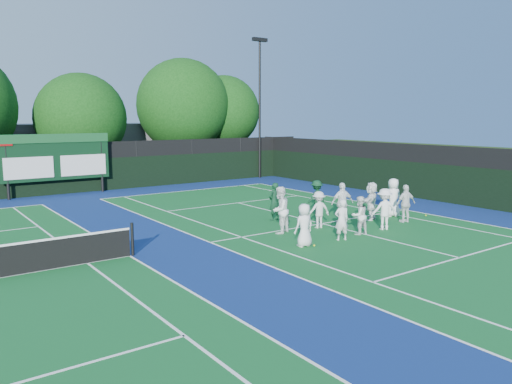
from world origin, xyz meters
TOP-DOWN VIEW (x-y plane):
  - ground at (0.00, 0.00)m, footprint 120.00×120.00m
  - court_apron at (-6.00, 1.00)m, footprint 34.00×32.00m
  - near_court at (0.00, 1.00)m, footprint 11.05×23.85m
  - back_fence at (-6.00, 16.00)m, footprint 34.00×0.08m
  - divider_fence_right at (9.00, 1.00)m, footprint 0.08×32.00m
  - scoreboard at (-7.01, 15.59)m, footprint 6.00×0.21m
  - clubhouse at (-2.00, 24.00)m, footprint 18.00×6.00m
  - light_pole_right at (7.50, 15.70)m, footprint 1.20×0.30m
  - tree_c at (-4.17, 19.58)m, footprint 5.92×5.92m
  - tree_d at (3.37, 19.58)m, footprint 6.89×6.89m
  - tree_e at (6.92, 19.58)m, footprint 5.64×5.64m
  - tennis_ball_0 at (-2.79, -1.58)m, footprint 0.07×0.07m
  - tennis_ball_1 at (1.93, 3.09)m, footprint 0.07×0.07m
  - tennis_ball_2 at (5.04, -0.54)m, footprint 0.07×0.07m
  - tennis_ball_4 at (2.37, 4.86)m, footprint 0.07×0.07m
  - player_front_0 at (-3.10, -1.39)m, footprint 0.75×0.49m
  - player_front_1 at (-1.40, -1.52)m, footprint 0.64×0.52m
  - player_front_2 at (-0.18, -1.25)m, footprint 0.76×0.62m
  - player_front_3 at (1.27, -1.25)m, footprint 1.23×1.01m
  - player_front_4 at (3.12, -0.86)m, footprint 1.02×0.59m
  - player_back_0 at (-2.52, 0.70)m, footprint 1.09×0.99m
  - player_back_1 at (-0.66, 0.51)m, footprint 1.08×0.77m
  - player_back_2 at (0.81, 0.63)m, footprint 1.10×0.72m
  - player_back_3 at (2.31, 0.34)m, footprint 1.63×1.09m
  - player_back_4 at (3.71, 0.29)m, footprint 0.99×0.79m
  - coach_left at (-1.21, 2.74)m, footprint 0.66×0.49m
  - coach_right at (1.22, 2.66)m, footprint 1.04×0.61m

SIDE VIEW (x-z plane):
  - ground at x=0.00m, z-range 0.00..0.00m
  - court_apron at x=-6.00m, z-range 0.00..0.01m
  - near_court at x=0.00m, z-range 0.01..0.01m
  - tennis_ball_0 at x=-2.79m, z-range 0.00..0.07m
  - tennis_ball_1 at x=1.93m, z-range 0.00..0.07m
  - tennis_ball_2 at x=5.04m, z-range 0.00..0.07m
  - tennis_ball_4 at x=2.37m, z-range 0.00..0.07m
  - player_front_2 at x=-0.18m, z-range 0.00..1.50m
  - player_back_1 at x=-0.66m, z-range 0.00..1.51m
  - player_front_0 at x=-3.10m, z-range 0.00..1.52m
  - player_front_1 at x=-1.40m, z-range 0.00..1.53m
  - coach_right at x=1.22m, z-range 0.00..1.60m
  - player_front_4 at x=3.12m, z-range 0.00..1.64m
  - player_front_3 at x=1.27m, z-range 0.00..1.66m
  - coach_left at x=-1.21m, z-range 0.00..1.67m
  - player_back_3 at x=2.31m, z-range 0.00..1.69m
  - player_back_2 at x=0.81m, z-range 0.00..1.74m
  - player_back_4 at x=3.71m, z-range 0.00..1.75m
  - player_back_0 at x=-2.52m, z-range 0.00..1.83m
  - back_fence at x=-6.00m, z-range -0.14..2.86m
  - divider_fence_right at x=9.00m, z-range -0.14..2.86m
  - clubhouse at x=-2.00m, z-range 0.00..4.00m
  - scoreboard at x=-7.01m, z-range 0.42..3.97m
  - tree_c at x=-4.17m, z-range 0.56..7.93m
  - tree_e at x=6.92m, z-range 0.90..8.63m
  - tree_d at x=3.37m, z-range 0.77..9.55m
  - light_pole_right at x=7.50m, z-range 1.24..11.36m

